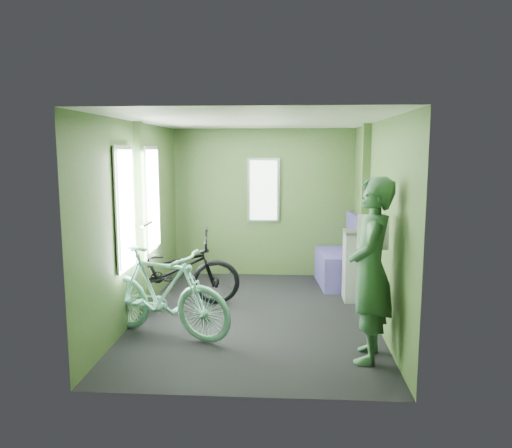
{
  "coord_description": "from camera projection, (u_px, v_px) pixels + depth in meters",
  "views": [
    {
      "loc": [
        0.37,
        -5.76,
        1.98
      ],
      "look_at": [
        0.0,
        0.1,
        1.1
      ],
      "focal_mm": 35.0,
      "sensor_mm": 36.0,
      "label": 1
    }
  ],
  "objects": [
    {
      "name": "bicycle_black",
      "position": [
        169.0,
        306.0,
        6.35
      ],
      "size": [
        1.89,
        1.03,
        1.04
      ],
      "primitive_type": "imported",
      "rotation": [
        0.0,
        -0.17,
        1.71
      ],
      "color": "black",
      "rests_on": "ground"
    },
    {
      "name": "passenger",
      "position": [
        371.0,
        270.0,
        4.63
      ],
      "size": [
        0.53,
        0.71,
        1.74
      ],
      "rotation": [
        0.0,
        0.0,
        -1.77
      ],
      "color": "#305839",
      "rests_on": "ground"
    },
    {
      "name": "bench_seat",
      "position": [
        340.0,
        264.0,
        7.31
      ],
      "size": [
        0.64,
        1.04,
        1.05
      ],
      "rotation": [
        0.0,
        0.0,
        0.09
      ],
      "color": "navy",
      "rests_on": "ground"
    },
    {
      "name": "waste_box",
      "position": [
        354.0,
        265.0,
        6.56
      ],
      "size": [
        0.27,
        0.38,
        0.93
      ],
      "primitive_type": "cube",
      "color": "gray",
      "rests_on": "ground"
    },
    {
      "name": "room",
      "position": [
        253.0,
        196.0,
        5.83
      ],
      "size": [
        4.0,
        4.02,
        2.31
      ],
      "color": "black",
      "rests_on": "ground"
    },
    {
      "name": "bicycle_mint",
      "position": [
        163.0,
        337.0,
        5.32
      ],
      "size": [
        1.74,
        1.14,
        1.03
      ],
      "primitive_type": "imported",
      "rotation": [
        0.0,
        -0.12,
        1.19
      ],
      "color": "#89DCC8",
      "rests_on": "ground"
    }
  ]
}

